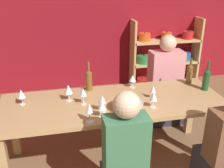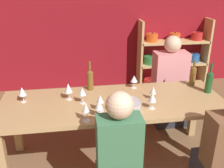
% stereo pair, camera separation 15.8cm
% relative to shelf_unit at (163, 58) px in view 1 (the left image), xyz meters
% --- Properties ---
extents(wall_back_red, '(8.80, 0.06, 2.70)m').
position_rel_shelf_unit_xyz_m(wall_back_red, '(-1.15, 0.20, 0.85)').
color(wall_back_red, maroon).
rests_on(wall_back_red, ground_plane).
extents(shelf_unit, '(1.26, 0.30, 1.21)m').
position_rel_shelf_unit_xyz_m(shelf_unit, '(0.00, 0.00, 0.00)').
color(shelf_unit, tan).
rests_on(shelf_unit, ground_plane).
extents(dining_table, '(2.30, 0.83, 0.73)m').
position_rel_shelf_unit_xyz_m(dining_table, '(-1.35, -1.92, 0.14)').
color(dining_table, tan).
rests_on(dining_table, ground_plane).
extents(mixing_bowl, '(0.29, 0.29, 0.09)m').
position_rel_shelf_unit_xyz_m(mixing_bowl, '(-1.26, -2.13, 0.28)').
color(mixing_bowl, '#B7BABC').
rests_on(mixing_bowl, dining_table).
extents(wine_bottle_green, '(0.07, 0.07, 0.34)m').
position_rel_shelf_unit_xyz_m(wine_bottle_green, '(-0.29, -1.86, 0.36)').
color(wine_bottle_green, '#1E4C23').
rests_on(wine_bottle_green, dining_table).
extents(wine_bottle_dark, '(0.07, 0.07, 0.30)m').
position_rel_shelf_unit_xyz_m(wine_bottle_dark, '(-0.38, -1.64, 0.35)').
color(wine_bottle_dark, brown).
rests_on(wine_bottle_dark, dining_table).
extents(wine_bottle_amber, '(0.07, 0.07, 0.33)m').
position_rel_shelf_unit_xyz_m(wine_bottle_amber, '(-1.56, -1.60, 0.35)').
color(wine_bottle_amber, brown).
rests_on(wine_bottle_amber, dining_table).
extents(wine_glass_empty_a, '(0.08, 0.08, 0.15)m').
position_rel_shelf_unit_xyz_m(wine_glass_empty_a, '(-1.07, -1.63, 0.34)').
color(wine_glass_empty_a, white).
rests_on(wine_glass_empty_a, dining_table).
extents(wine_glass_empty_b, '(0.08, 0.08, 0.18)m').
position_rel_shelf_unit_xyz_m(wine_glass_empty_b, '(-1.52, -2.21, 0.35)').
color(wine_glass_empty_b, white).
rests_on(wine_glass_empty_b, dining_table).
extents(wine_glass_white_a, '(0.07, 0.07, 0.18)m').
position_rel_shelf_unit_xyz_m(wine_glass_white_a, '(-1.65, -2.27, 0.35)').
color(wine_glass_white_a, white).
rests_on(wine_glass_white_a, dining_table).
extents(wine_glass_empty_c, '(0.08, 0.08, 0.18)m').
position_rel_shelf_unit_xyz_m(wine_glass_empty_c, '(-1.80, -1.81, 0.35)').
color(wine_glass_empty_c, white).
rests_on(wine_glass_empty_c, dining_table).
extents(wine_glass_white_b, '(0.07, 0.07, 0.17)m').
position_rel_shelf_unit_xyz_m(wine_glass_white_b, '(-1.50, -2.11, 0.35)').
color(wine_glass_white_b, white).
rests_on(wine_glass_white_b, dining_table).
extents(wine_glass_empty_d, '(0.06, 0.06, 0.15)m').
position_rel_shelf_unit_xyz_m(wine_glass_empty_d, '(-0.94, -1.94, 0.33)').
color(wine_glass_empty_d, white).
rests_on(wine_glass_empty_d, dining_table).
extents(wine_glass_empty_e, '(0.07, 0.07, 0.17)m').
position_rel_shelf_unit_xyz_m(wine_glass_empty_e, '(-1.66, -1.92, 0.35)').
color(wine_glass_empty_e, white).
rests_on(wine_glass_empty_e, dining_table).
extents(wine_glass_white_c, '(0.08, 0.08, 0.16)m').
position_rel_shelf_unit_xyz_m(wine_glass_white_c, '(-2.26, -1.80, 0.34)').
color(wine_glass_white_c, white).
rests_on(wine_glass_white_c, dining_table).
extents(wine_glass_empty_f, '(0.07, 0.07, 0.17)m').
position_rel_shelf_unit_xyz_m(wine_glass_empty_f, '(-1.00, -2.13, 0.34)').
color(wine_glass_empty_f, white).
rests_on(wine_glass_empty_f, dining_table).
extents(person_far_a, '(0.45, 0.56, 1.20)m').
position_rel_shelf_unit_xyz_m(person_far_a, '(-0.46, -1.15, -0.07)').
color(person_far_a, '#2D2D38').
rests_on(person_far_a, ground_plane).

